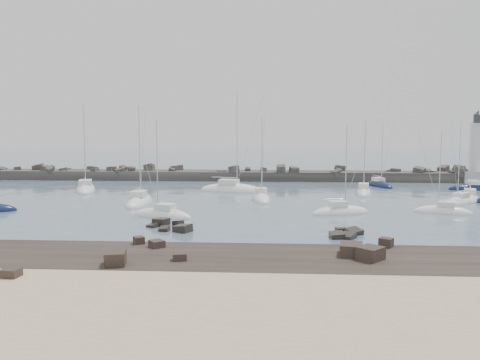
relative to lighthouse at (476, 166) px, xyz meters
name	(u,v)px	position (x,y,z in m)	size (l,w,h in m)	color
ground	(217,213)	(-47.00, -38.00, -3.09)	(400.00, 400.00, 0.00)	#4A6074
sand_strip	(154,320)	(-47.00, -70.00, -3.09)	(140.00, 14.00, 1.00)	#CBB28C
rock_shelf	(187,266)	(-46.96, -59.99, -3.08)	(140.00, 12.01, 1.83)	black
rock_cluster_near	(168,227)	(-51.19, -46.67, -3.02)	(5.38, 4.96, 1.44)	black
rock_cluster_far	(345,236)	(-33.50, -49.37, -3.07)	(3.54, 4.42, 1.38)	black
breakwater	(201,178)	(-54.30, -0.01, -2.79)	(115.00, 7.54, 4.87)	#302E2A
lighthouse	(476,166)	(0.00, 0.00, 0.00)	(7.00, 7.00, 14.60)	#A2A19C
sailboat_1	(86,190)	(-71.10, -18.30, -2.94)	(6.02, 10.27, 15.52)	white
sailboat_3	(139,203)	(-58.47, -31.23, -2.94)	(2.92, 9.15, 14.52)	white
sailboat_4	(232,190)	(-46.74, -17.57, -2.94)	(11.44, 5.74, 17.22)	white
sailboat_5	(163,216)	(-53.15, -40.46, -2.95)	(7.97, 4.86, 12.14)	white
sailboat_6	(261,199)	(-41.79, -26.70, -2.94)	(3.42, 8.32, 12.94)	white
sailboat_7	(340,212)	(-32.05, -37.23, -2.95)	(7.73, 4.45, 11.80)	white
sailboat_8	(379,186)	(-20.85, -9.35, -2.96)	(4.59, 8.02, 12.19)	#0E1A3D
sailboat_9	(443,212)	(-19.45, -36.13, -2.96)	(7.03, 4.03, 10.75)	white
sailboat_10	(363,193)	(-25.68, -19.46, -2.94)	(4.00, 8.12, 12.53)	white
sailboat_11	(459,202)	(-14.35, -28.26, -2.96)	(7.36, 7.03, 12.28)	white
sailboat_12	(470,199)	(-11.56, -24.85, -2.95)	(4.80, 7.82, 12.02)	white
sailboat_13	(471,189)	(-6.50, -13.38, -2.96)	(7.75, 2.73, 12.13)	#0E1A3D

